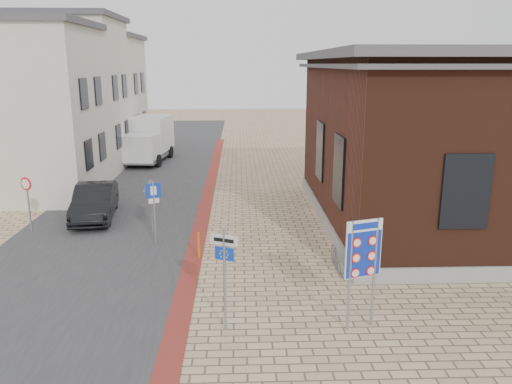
{
  "coord_description": "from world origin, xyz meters",
  "views": [
    {
      "loc": [
        -0.44,
        -12.51,
        6.32
      ],
      "look_at": [
        0.12,
        3.48,
        2.2
      ],
      "focal_mm": 35.0,
      "sensor_mm": 36.0,
      "label": 1
    }
  ],
  "objects_px": {
    "essen_sign": "(225,263)",
    "bollard": "(199,246)",
    "parking_sign": "(154,202)",
    "sedan": "(95,202)",
    "box_truck": "(148,139)",
    "border_sign": "(363,251)"
  },
  "relations": [
    {
      "from": "essen_sign",
      "to": "parking_sign",
      "type": "bearing_deg",
      "value": 137.9
    },
    {
      "from": "box_truck",
      "to": "essen_sign",
      "type": "height_order",
      "value": "box_truck"
    },
    {
      "from": "parking_sign",
      "to": "essen_sign",
      "type": "bearing_deg",
      "value": -86.6
    },
    {
      "from": "box_truck",
      "to": "parking_sign",
      "type": "bearing_deg",
      "value": -73.58
    },
    {
      "from": "bollard",
      "to": "border_sign",
      "type": "bearing_deg",
      "value": -47.24
    },
    {
      "from": "sedan",
      "to": "parking_sign",
      "type": "distance_m",
      "value": 4.62
    },
    {
      "from": "border_sign",
      "to": "parking_sign",
      "type": "relative_size",
      "value": 1.18
    },
    {
      "from": "sedan",
      "to": "essen_sign",
      "type": "xyz_separation_m",
      "value": [
        5.7,
        -9.35,
        1.03
      ]
    },
    {
      "from": "sedan",
      "to": "essen_sign",
      "type": "height_order",
      "value": "essen_sign"
    },
    {
      "from": "sedan",
      "to": "essen_sign",
      "type": "bearing_deg",
      "value": -66.24
    },
    {
      "from": "essen_sign",
      "to": "bollard",
      "type": "xyz_separation_m",
      "value": [
        -1.0,
        4.65,
        -1.28
      ]
    },
    {
      "from": "border_sign",
      "to": "sedan",
      "type": "bearing_deg",
      "value": 116.38
    },
    {
      "from": "sedan",
      "to": "bollard",
      "type": "height_order",
      "value": "sedan"
    },
    {
      "from": "border_sign",
      "to": "bollard",
      "type": "distance_m",
      "value": 6.52
    },
    {
      "from": "border_sign",
      "to": "bollard",
      "type": "relative_size",
      "value": 3.02
    },
    {
      "from": "bollard",
      "to": "parking_sign",
      "type": "bearing_deg",
      "value": 140.61
    },
    {
      "from": "sedan",
      "to": "box_truck",
      "type": "relative_size",
      "value": 0.75
    },
    {
      "from": "parking_sign",
      "to": "bollard",
      "type": "bearing_deg",
      "value": -59.77
    },
    {
      "from": "box_truck",
      "to": "parking_sign",
      "type": "distance_m",
      "value": 16.16
    },
    {
      "from": "bollard",
      "to": "essen_sign",
      "type": "bearing_deg",
      "value": -77.86
    },
    {
      "from": "sedan",
      "to": "essen_sign",
      "type": "distance_m",
      "value": 11.0
    },
    {
      "from": "border_sign",
      "to": "parking_sign",
      "type": "bearing_deg",
      "value": 117.21
    }
  ]
}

